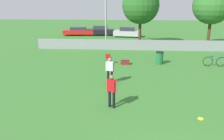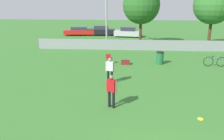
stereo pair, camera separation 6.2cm
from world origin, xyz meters
TOP-DOWN VIEW (x-y plane):
  - fence_backline at (0.00, 18.00)m, footprint 22.47×0.07m
  - light_pole at (-3.99, 19.96)m, footprint 0.90×0.36m
  - tree_near_pole at (-0.18, 20.31)m, footprint 4.07×4.07m
  - tree_far_right at (7.27, 19.85)m, footprint 4.06×4.06m
  - player_receiver_white at (-2.58, 7.94)m, footprint 0.57×0.28m
  - player_defender_red at (-2.24, 4.71)m, footprint 0.52×0.38m
  - frisbee_disc at (1.65, 3.88)m, footprint 0.25×0.25m
  - folding_chair_sideline at (-3.06, 12.51)m, footprint 0.52×0.52m
  - bicycle_sideline at (5.27, 12.29)m, footprint 1.74×0.44m
  - trash_bin at (1.07, 12.68)m, footprint 0.61×0.61m
  - gear_bag_sideline at (-1.70, 12.39)m, footprint 0.71×0.39m
  - parked_car_red at (-9.01, 28.34)m, footprint 4.73×2.16m
  - parked_car_dark at (-5.67, 28.69)m, footprint 4.19×2.04m
  - parked_car_silver at (-1.57, 27.25)m, footprint 4.11×2.18m

SIDE VIEW (x-z plane):
  - frisbee_disc at x=1.65m, z-range 0.00..0.03m
  - gear_bag_sideline at x=-1.70m, z-range -0.01..0.33m
  - bicycle_sideline at x=5.27m, z-range -0.01..0.80m
  - folding_chair_sideline at x=-3.06m, z-range 0.08..0.91m
  - trash_bin at x=1.07m, z-range 0.00..1.02m
  - fence_backline at x=0.00m, z-range -0.05..1.16m
  - parked_car_red at x=-9.01m, z-range 0.00..1.30m
  - parked_car_silver at x=-1.57m, z-range -0.04..1.42m
  - parked_car_dark at x=-5.67m, z-range -0.03..1.45m
  - player_receiver_white at x=-2.58m, z-range 0.12..1.73m
  - player_defender_red at x=-2.24m, z-range 0.12..1.73m
  - light_pole at x=-3.99m, z-range 0.74..8.17m
  - tree_near_pole at x=-0.18m, z-range 1.23..7.77m
  - tree_far_right at x=7.27m, z-range 1.26..7.87m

